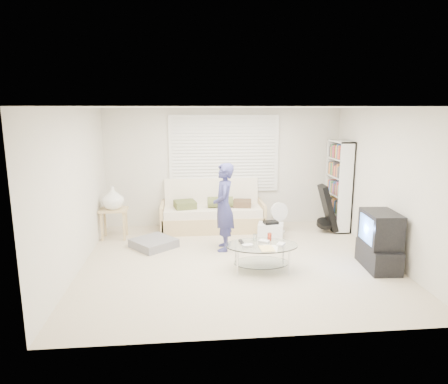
{
  "coord_description": "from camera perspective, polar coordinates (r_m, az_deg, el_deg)",
  "views": [
    {
      "loc": [
        -0.81,
        -6.18,
        2.47
      ],
      "look_at": [
        -0.19,
        0.3,
        1.12
      ],
      "focal_mm": 32.0,
      "sensor_mm": 36.0,
      "label": 1
    }
  ],
  "objects": [
    {
      "name": "window_blinds",
      "position": [
        8.47,
        0.03,
        5.48
      ],
      "size": [
        2.32,
        0.08,
        1.62
      ],
      "color": "silver",
      "rests_on": "ground"
    },
    {
      "name": "bookshelf",
      "position": [
        8.58,
        16.03,
        0.89
      ],
      "size": [
        0.29,
        0.78,
        1.85
      ],
      "color": "white",
      "rests_on": "ground"
    },
    {
      "name": "room_shell",
      "position": [
        6.76,
        1.43,
        4.57
      ],
      "size": [
        5.02,
        4.52,
        2.51
      ],
      "color": "silver",
      "rests_on": "ground"
    },
    {
      "name": "storage_bin",
      "position": [
        7.89,
        6.67,
        -5.45
      ],
      "size": [
        0.55,
        0.45,
        0.34
      ],
      "color": "white",
      "rests_on": "ground"
    },
    {
      "name": "side_table",
      "position": [
        7.95,
        -15.58,
        -1.12
      ],
      "size": [
        0.52,
        0.42,
        1.03
      ],
      "color": "tan",
      "rests_on": "ground"
    },
    {
      "name": "tv_unit",
      "position": [
        6.77,
        21.32,
        -6.54
      ],
      "size": [
        0.51,
        0.86,
        0.91
      ],
      "color": "black",
      "rests_on": "ground"
    },
    {
      "name": "grey_floor_pillow",
      "position": [
        7.45,
        -10.01,
        -7.2
      ],
      "size": [
        0.94,
        0.94,
        0.15
      ],
      "primitive_type": "cube",
      "rotation": [
        0.0,
        0.0,
        0.69
      ],
      "color": "slate",
      "rests_on": "ground"
    },
    {
      "name": "ground",
      "position": [
        6.7,
        1.86,
        -9.91
      ],
      "size": [
        5.0,
        5.0,
        0.0
      ],
      "primitive_type": "plane",
      "color": "#C5B699",
      "rests_on": "ground"
    },
    {
      "name": "futon_sofa",
      "position": [
        8.35,
        -1.67,
        -3.06
      ],
      "size": [
        2.12,
        0.86,
        1.04
      ],
      "color": "tan",
      "rests_on": "ground"
    },
    {
      "name": "floor_fan",
      "position": [
        8.19,
        7.88,
        -3.26
      ],
      "size": [
        0.39,
        0.26,
        0.63
      ],
      "color": "white",
      "rests_on": "ground"
    },
    {
      "name": "guitar_case",
      "position": [
        8.37,
        14.54,
        -2.74
      ],
      "size": [
        0.41,
        0.36,
        0.96
      ],
      "color": "black",
      "rests_on": "ground"
    },
    {
      "name": "standing_person",
      "position": [
        7.04,
        -0.03,
        -2.17
      ],
      "size": [
        0.42,
        0.6,
        1.56
      ],
      "primitive_type": "imported",
      "rotation": [
        0.0,
        0.0,
        -1.66
      ],
      "color": "navy",
      "rests_on": "ground"
    },
    {
      "name": "coffee_table",
      "position": [
        6.28,
        5.42,
        -8.19
      ],
      "size": [
        1.16,
        0.77,
        0.54
      ],
      "color": "silver",
      "rests_on": "ground"
    }
  ]
}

